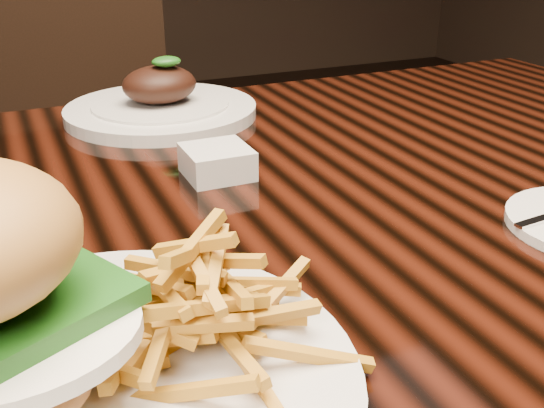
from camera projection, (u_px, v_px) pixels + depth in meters
name	position (u px, v px, depth m)	size (l,w,h in m)	color
dining_table	(236.00, 259.00, 0.72)	(1.60, 0.90, 0.75)	black
burger_plate	(77.00, 327.00, 0.38)	(0.34, 0.34, 0.22)	silver
ramekin	(217.00, 162.00, 0.74)	(0.07, 0.07, 0.03)	silver
far_dish	(161.00, 105.00, 0.96)	(0.29, 0.29, 0.09)	silver
chair_far	(86.00, 142.00, 1.50)	(0.47, 0.47, 0.95)	black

